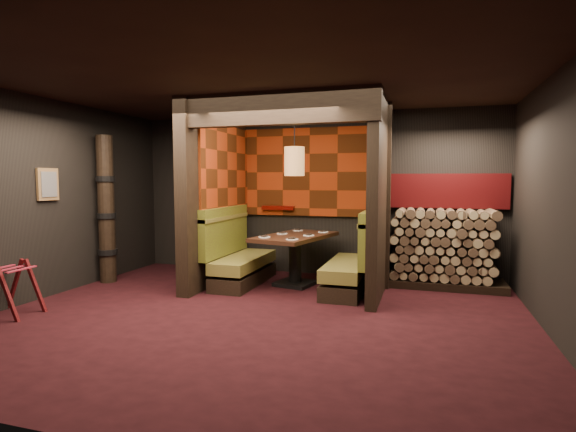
% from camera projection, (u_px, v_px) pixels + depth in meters
% --- Properties ---
extents(floor, '(6.50, 5.50, 0.02)m').
position_uv_depth(floor, '(257.00, 319.00, 5.49)').
color(floor, black).
rests_on(floor, ground).
extents(ceiling, '(6.50, 5.50, 0.02)m').
position_uv_depth(ceiling, '(255.00, 79.00, 5.26)').
color(ceiling, black).
rests_on(ceiling, ground).
extents(wall_back, '(6.50, 0.02, 2.85)m').
position_uv_depth(wall_back, '(312.00, 194.00, 8.00)').
color(wall_back, black).
rests_on(wall_back, ground).
extents(wall_front, '(6.50, 0.02, 2.85)m').
position_uv_depth(wall_front, '(93.00, 223.00, 2.74)').
color(wall_front, black).
rests_on(wall_front, ground).
extents(wall_left, '(0.02, 5.50, 2.85)m').
position_uv_depth(wall_left, '(40.00, 198.00, 6.33)').
color(wall_left, black).
rests_on(wall_left, ground).
extents(wall_right, '(0.02, 5.50, 2.85)m').
position_uv_depth(wall_right, '(565.00, 206.00, 4.42)').
color(wall_right, black).
rests_on(wall_right, ground).
extents(partition_left, '(0.20, 2.20, 2.85)m').
position_uv_depth(partition_left, '(216.00, 196.00, 7.34)').
color(partition_left, black).
rests_on(partition_left, floor).
extents(partition_right, '(0.15, 2.10, 2.85)m').
position_uv_depth(partition_right, '(380.00, 197.00, 6.61)').
color(partition_right, black).
rests_on(partition_right, floor).
extents(header_beam, '(2.85, 0.18, 0.44)m').
position_uv_depth(header_beam, '(273.00, 108.00, 5.95)').
color(header_beam, black).
rests_on(header_beam, partition_left).
extents(tapa_back_panel, '(2.40, 0.06, 1.55)m').
position_uv_depth(tapa_back_panel, '(310.00, 172.00, 7.93)').
color(tapa_back_panel, '#912B0B').
rests_on(tapa_back_panel, wall_back).
extents(tapa_side_panel, '(0.04, 1.85, 1.45)m').
position_uv_depth(tapa_side_panel, '(226.00, 170.00, 7.44)').
color(tapa_side_panel, '#912B0B').
rests_on(tapa_side_panel, partition_left).
extents(lacquer_shelf, '(0.60, 0.12, 0.07)m').
position_uv_depth(lacquer_shelf, '(278.00, 208.00, 8.09)').
color(lacquer_shelf, '#520703').
rests_on(lacquer_shelf, wall_back).
extents(booth_bench_left, '(0.68, 1.60, 1.14)m').
position_uv_depth(booth_bench_left, '(238.00, 259.00, 7.31)').
color(booth_bench_left, black).
rests_on(booth_bench_left, floor).
extents(booth_bench_right, '(0.68, 1.60, 1.14)m').
position_uv_depth(booth_bench_right, '(354.00, 265.00, 6.76)').
color(booth_bench_right, black).
rests_on(booth_bench_right, floor).
extents(dining_table, '(1.16, 1.68, 0.81)m').
position_uv_depth(dining_table, '(295.00, 250.00, 7.14)').
color(dining_table, black).
rests_on(dining_table, floor).
extents(place_settings, '(0.89, 1.31, 0.03)m').
position_uv_depth(place_settings, '(295.00, 234.00, 7.12)').
color(place_settings, white).
rests_on(place_settings, dining_table).
extents(pendant_lamp, '(0.32, 0.32, 1.11)m').
position_uv_depth(pendant_lamp, '(294.00, 161.00, 6.98)').
color(pendant_lamp, '#9F6D39').
rests_on(pendant_lamp, ceiling).
extents(framed_picture, '(0.05, 0.36, 0.46)m').
position_uv_depth(framed_picture, '(48.00, 184.00, 6.39)').
color(framed_picture, olive).
rests_on(framed_picture, wall_left).
extents(luggage_rack, '(0.68, 0.49, 0.72)m').
position_uv_depth(luggage_rack, '(11.00, 287.00, 5.58)').
color(luggage_rack, '#480B0E').
rests_on(luggage_rack, floor).
extents(totem_column, '(0.31, 0.31, 2.40)m').
position_uv_depth(totem_column, '(106.00, 210.00, 7.33)').
color(totem_column, black).
rests_on(totem_column, floor).
extents(firewood_stack, '(1.73, 0.70, 1.22)m').
position_uv_depth(firewood_stack, '(447.00, 249.00, 7.01)').
color(firewood_stack, black).
rests_on(firewood_stack, floor).
extents(mosaic_header, '(1.83, 0.10, 0.56)m').
position_uv_depth(mosaic_header, '(448.00, 191.00, 7.25)').
color(mosaic_header, maroon).
rests_on(mosaic_header, wall_back).
extents(bay_front_post, '(0.08, 0.08, 2.85)m').
position_uv_depth(bay_front_post, '(388.00, 197.00, 6.83)').
color(bay_front_post, black).
rests_on(bay_front_post, floor).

